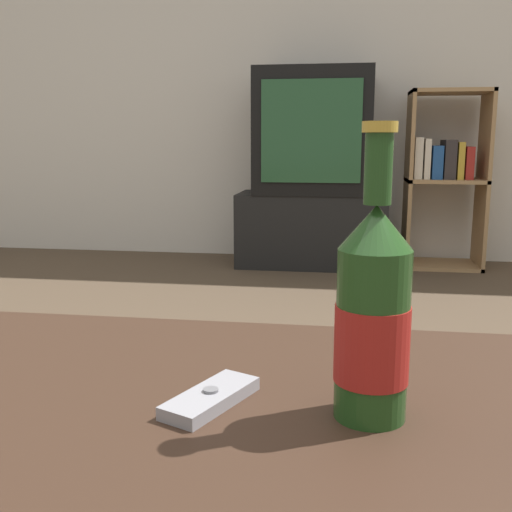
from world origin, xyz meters
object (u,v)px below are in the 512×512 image
at_px(bookshelf, 444,173).
at_px(cell_phone, 211,398).
at_px(beer_bottle, 373,316).
at_px(television, 313,132).
at_px(tv_stand, 312,229).

xyz_separation_m(bookshelf, cell_phone, (-0.65, -2.79, -0.09)).
distance_m(beer_bottle, cell_phone, 0.19).
bearing_deg(bookshelf, beer_bottle, -99.89).
bearing_deg(beer_bottle, television, 94.46).
bearing_deg(bookshelf, cell_phone, -103.08).
xyz_separation_m(television, bookshelf, (0.70, 0.06, -0.22)).
relative_size(television, cell_phone, 5.22).
xyz_separation_m(tv_stand, television, (-0.00, -0.00, 0.53)).
xyz_separation_m(tv_stand, cell_phone, (0.05, -2.73, 0.22)).
xyz_separation_m(tv_stand, bookshelf, (0.70, 0.06, 0.31)).
height_order(television, beer_bottle, television).
xyz_separation_m(television, cell_phone, (0.05, -2.73, -0.31)).
bearing_deg(television, tv_stand, 90.00).
bearing_deg(tv_stand, television, -90.00).
height_order(tv_stand, beer_bottle, beer_bottle).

